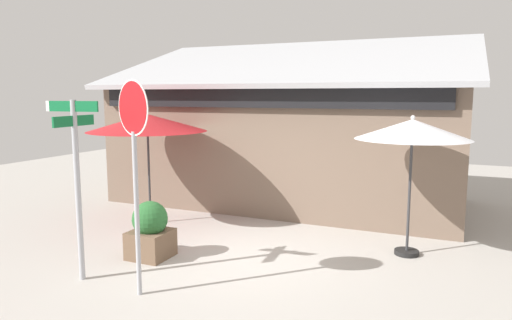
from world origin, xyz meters
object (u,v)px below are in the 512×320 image
object	(u,v)px
patio_umbrella_crimson_left	(147,123)
patio_umbrella_ivory_center	(412,131)
sidewalk_planter	(150,231)
street_sign_post	(77,170)
stop_sign	(134,147)

from	to	relation	value
patio_umbrella_crimson_left	patio_umbrella_ivory_center	bearing A→B (deg)	1.68
sidewalk_planter	patio_umbrella_crimson_left	bearing A→B (deg)	126.68
street_sign_post	sidewalk_planter	xyz separation A→B (m)	(0.40, 1.26, -1.26)
street_sign_post	patio_umbrella_crimson_left	bearing A→B (deg)	107.47
patio_umbrella_crimson_left	sidewalk_planter	size ratio (longest dim) A/B	2.56
stop_sign	patio_umbrella_crimson_left	size ratio (longest dim) A/B	1.18
street_sign_post	patio_umbrella_crimson_left	size ratio (longest dim) A/B	1.07
street_sign_post	sidewalk_planter	world-z (taller)	street_sign_post
patio_umbrella_ivory_center	stop_sign	bearing A→B (deg)	-135.35
stop_sign	street_sign_post	bearing A→B (deg)	175.40
stop_sign	sidewalk_planter	bearing A→B (deg)	120.41
patio_umbrella_ivory_center	sidewalk_planter	world-z (taller)	patio_umbrella_ivory_center
patio_umbrella_crimson_left	sidewalk_planter	xyz separation A→B (m)	(1.38, -1.85, -1.78)
stop_sign	patio_umbrella_ivory_center	world-z (taller)	stop_sign
stop_sign	sidewalk_planter	size ratio (longest dim) A/B	3.02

